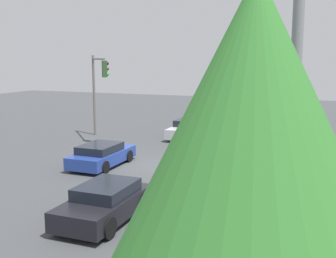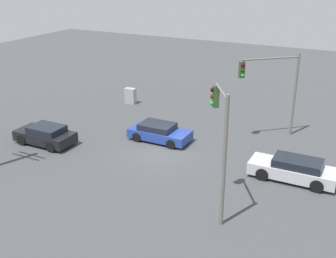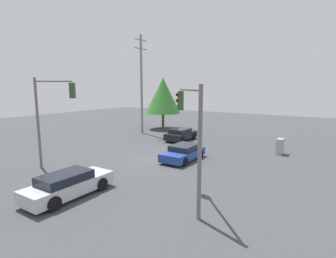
# 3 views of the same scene
# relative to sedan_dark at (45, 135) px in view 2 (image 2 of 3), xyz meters

# --- Properties ---
(ground_plane) EXTENTS (80.00, 80.00, 0.00)m
(ground_plane) POSITION_rel_sedan_dark_xyz_m (7.47, 2.37, -0.64)
(ground_plane) COLOR #424447
(sedan_dark) EXTENTS (4.05, 2.00, 1.29)m
(sedan_dark) POSITION_rel_sedan_dark_xyz_m (0.00, 0.00, 0.00)
(sedan_dark) COLOR black
(sedan_dark) RESTS_ON ground_plane
(sedan_blue) EXTENTS (4.17, 2.02, 1.20)m
(sedan_blue) POSITION_rel_sedan_dark_xyz_m (6.51, 3.99, -0.05)
(sedan_blue) COLOR #233D93
(sedan_blue) RESTS_ON ground_plane
(sedan_silver) EXTENTS (4.74, 1.86, 1.32)m
(sedan_silver) POSITION_rel_sedan_dark_xyz_m (15.84, 2.41, 0.01)
(sedan_silver) COLOR silver
(sedan_silver) RESTS_ON ground_plane
(traffic_signal_main) EXTENTS (3.34, 3.03, 5.81)m
(traffic_signal_main) POSITION_rel_sedan_dark_xyz_m (13.01, 8.01, 3.38)
(traffic_signal_main) COLOR slate
(traffic_signal_main) RESTS_ON ground_plane
(traffic_signal_cross) EXTENTS (1.67, 2.47, 6.32)m
(traffic_signal_cross) POSITION_rel_sedan_dark_xyz_m (13.22, -2.61, 3.61)
(traffic_signal_cross) COLOR slate
(traffic_signal_cross) RESTS_ON ground_plane
(electrical_cabinet) EXTENTS (0.93, 0.52, 1.34)m
(electrical_cabinet) POSITION_rel_sedan_dark_xyz_m (0.46, 10.03, 0.03)
(electrical_cabinet) COLOR #9EA0A3
(electrical_cabinet) RESTS_ON ground_plane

